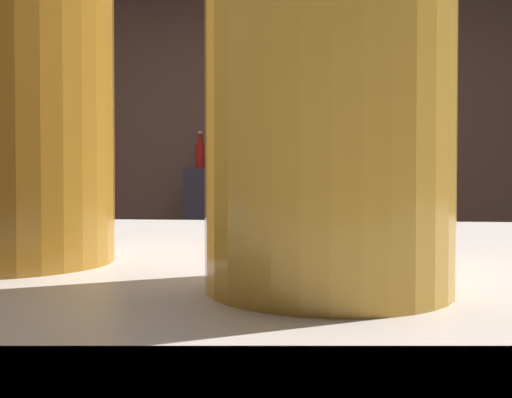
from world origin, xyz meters
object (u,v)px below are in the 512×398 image
at_px(pint_glass_near, 327,31).
at_px(bottle_olive_oil, 201,155).
at_px(mixing_bowl, 183,239).
at_px(bottle_hot_sauce, 318,156).
at_px(pint_glass_far, 11,105).
at_px(bottle_vinegar, 276,158).
at_px(bartender, 338,228).
at_px(chefs_knife, 414,250).
at_px(bottle_soy, 224,154).

relative_size(pint_glass_near, bottle_olive_oil, 0.64).
height_order(pint_glass_near, bottle_olive_oil, bottle_olive_oil).
relative_size(mixing_bowl, bottle_hot_sauce, 0.92).
relative_size(pint_glass_far, bottle_olive_oil, 0.53).
bearing_deg(bottle_vinegar, mixing_bowl, -101.89).
xyz_separation_m(bartender, pint_glass_near, (-0.06, -1.28, 0.16)).
distance_m(mixing_bowl, chefs_knife, 0.85).
bearing_deg(bottle_soy, bottle_olive_oil, 168.68).
relative_size(bottle_hot_sauce, bottle_soy, 0.80).
distance_m(pint_glass_far, bottle_hot_sauce, 2.98).
relative_size(chefs_knife, bottle_olive_oil, 0.99).
xyz_separation_m(chefs_knife, bottle_soy, (-0.91, 1.34, 0.43)).
bearing_deg(bottle_vinegar, pint_glass_far, -87.84).
bearing_deg(bottle_olive_oil, mixing_bowl, -80.32).
bearing_deg(chefs_knife, pint_glass_near, -84.94).
distance_m(bartender, bottle_hot_sauce, 1.76).
distance_m(mixing_bowl, bottle_vinegar, 1.34).
bearing_deg(bottle_hot_sauce, bartender, -88.62).
relative_size(mixing_bowl, bottle_vinegar, 1.05).
bearing_deg(mixing_bowl, bottle_olive_oil, 99.68).
height_order(bartender, bottle_olive_oil, bartender).
height_order(bottle_hot_sauce, bottle_soy, bottle_soy).
distance_m(pint_glass_near, bottle_hot_sauce, 3.02).
bearing_deg(mixing_bowl, bottle_soy, 93.01).
relative_size(pint_glass_far, bottle_hot_sauce, 0.65).
distance_m(mixing_bowl, pint_glass_near, 1.86).
bearing_deg(bartender, pint_glass_near, 178.86).
bearing_deg(bartender, mixing_bowl, 50.56).
xyz_separation_m(bartender, bottle_soy, (-0.63, 1.75, 0.33)).
distance_m(pint_glass_near, bottle_olive_oil, 3.15).
height_order(mixing_bowl, chefs_knife, mixing_bowl).
relative_size(bottle_olive_oil, bottle_vinegar, 1.40).
distance_m(bartender, mixing_bowl, 0.75).
xyz_separation_m(bartender, bottle_vinegar, (-0.30, 1.75, 0.30)).
height_order(chefs_knife, pint_glass_near, pint_glass_near).
height_order(pint_glass_near, bottle_vinegar, bottle_vinegar).
bearing_deg(bottle_olive_oil, bottle_vinegar, -3.36).
bearing_deg(bottle_soy, bartender, -70.15).
distance_m(pint_glass_far, bottle_vinegar, 3.00).
bearing_deg(bottle_vinegar, bottle_olive_oil, 176.64).
distance_m(chefs_knife, bottle_olive_oil, 1.79).
bearing_deg(bottle_hot_sauce, pint_glass_far, -92.79).
bearing_deg(pint_glass_near, bottle_olive_oil, 103.32).
distance_m(mixing_bowl, bottle_hot_sauce, 1.40).
distance_m(pint_glass_near, bottle_soy, 3.08).
relative_size(bartender, bottle_soy, 7.08).
distance_m(pint_glass_near, bottle_vinegar, 3.04).
height_order(bottle_vinegar, bottle_hot_sauce, bottle_hot_sauce).
bearing_deg(bottle_soy, pint_glass_far, -81.54).
bearing_deg(mixing_bowl, bartender, -40.99).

